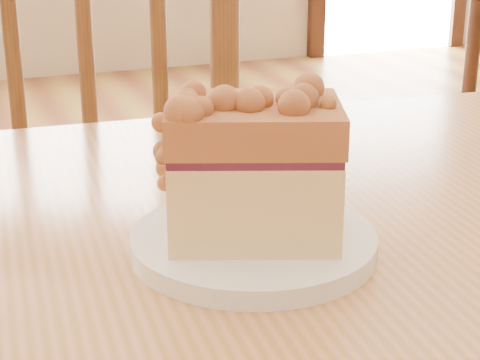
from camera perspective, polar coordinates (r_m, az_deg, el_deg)
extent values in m
cube|color=#C97F4E|center=(0.72, 6.66, -4.66)|extent=(1.17, 0.82, 0.04)
cube|color=brown|center=(1.40, -8.03, -3.00)|extent=(0.59, 0.59, 0.04)
cylinder|color=brown|center=(1.66, -0.29, -8.96)|extent=(0.04, 0.04, 0.46)
cylinder|color=brown|center=(1.71, -12.69, -8.56)|extent=(0.04, 0.04, 0.46)
cylinder|color=brown|center=(1.11, -1.03, 4.43)|extent=(0.04, 0.04, 0.49)
cylinder|color=brown|center=(1.12, -5.42, 3.92)|extent=(0.02, 0.02, 0.43)
cylinder|color=brown|center=(1.14, -10.26, 3.91)|extent=(0.02, 0.02, 0.43)
cylinder|color=brown|center=(1.16, -14.94, 3.88)|extent=(0.02, 0.02, 0.43)
cylinder|color=#371A0F|center=(3.64, 15.74, 8.77)|extent=(0.06, 0.06, 0.71)
cylinder|color=white|center=(0.65, 0.92, -4.34)|extent=(0.19, 0.19, 0.02)
cylinder|color=white|center=(0.65, 0.92, -4.65)|extent=(0.13, 0.13, 0.01)
cube|color=#FCD58E|center=(0.64, 0.95, -0.87)|extent=(0.15, 0.13, 0.07)
cube|color=#4F162E|center=(0.62, 0.96, 2.35)|extent=(0.15, 0.13, 0.01)
cube|color=#A25D33|center=(0.62, 0.97, 3.93)|extent=(0.15, 0.14, 0.03)
sphere|color=#A25D33|center=(0.61, -0.30, 5.49)|extent=(0.02, 0.02, 0.02)
sphere|color=#A25D33|center=(0.58, 2.93, 4.80)|extent=(0.02, 0.02, 0.02)
sphere|color=#A25D33|center=(0.58, -0.43, 4.65)|extent=(0.02, 0.02, 0.02)
sphere|color=#A25D33|center=(0.58, 1.59, 4.86)|extent=(0.03, 0.03, 0.03)
sphere|color=#A25D33|center=(0.58, 2.62, 4.66)|extent=(0.02, 0.02, 0.02)
sphere|color=#A25D33|center=(0.62, 3.77, 5.47)|extent=(0.01, 0.01, 0.01)
sphere|color=#A25D33|center=(0.61, -3.13, 5.41)|extent=(0.01, 0.01, 0.01)
sphere|color=#A25D33|center=(0.65, -1.79, 6.41)|extent=(0.02, 0.02, 0.02)
sphere|color=#A25D33|center=(0.59, 6.39, 4.89)|extent=(0.02, 0.02, 0.02)
sphere|color=#A25D33|center=(0.64, 4.91, 6.04)|extent=(0.02, 0.02, 0.02)
sphere|color=#A25D33|center=(0.63, 0.63, 5.82)|extent=(0.01, 0.01, 0.01)
sphere|color=#A25D33|center=(0.58, -0.04, 4.85)|extent=(0.03, 0.03, 0.03)
sphere|color=#A25D33|center=(0.65, 3.98, 6.41)|extent=(0.02, 0.02, 0.02)
sphere|color=#A25D33|center=(0.65, 3.07, 6.50)|extent=(0.02, 0.02, 0.02)
sphere|color=#A25D33|center=(0.65, 3.31, 6.30)|extent=(0.01, 0.01, 0.01)
sphere|color=#A25D33|center=(0.65, 3.32, 6.32)|extent=(0.01, 0.01, 0.01)
sphere|color=#A25D33|center=(0.60, -3.91, 5.27)|extent=(0.02, 0.02, 0.02)
sphere|color=#A25D33|center=(0.62, 3.34, 5.64)|extent=(0.01, 0.01, 0.01)
sphere|color=#A25D33|center=(0.65, -5.05, 3.39)|extent=(0.02, 0.02, 0.02)
sphere|color=#A25D33|center=(0.62, -5.04, 1.93)|extent=(0.02, 0.02, 0.02)
sphere|color=#A25D33|center=(0.63, -5.08, 3.66)|extent=(0.01, 0.01, 0.01)
sphere|color=#A25D33|center=(0.60, -5.32, 2.94)|extent=(0.02, 0.02, 0.02)
sphere|color=#A25D33|center=(0.64, -4.91, 1.00)|extent=(0.01, 0.01, 0.01)
sphere|color=#A25D33|center=(0.64, -4.89, 3.43)|extent=(0.01, 0.01, 0.01)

